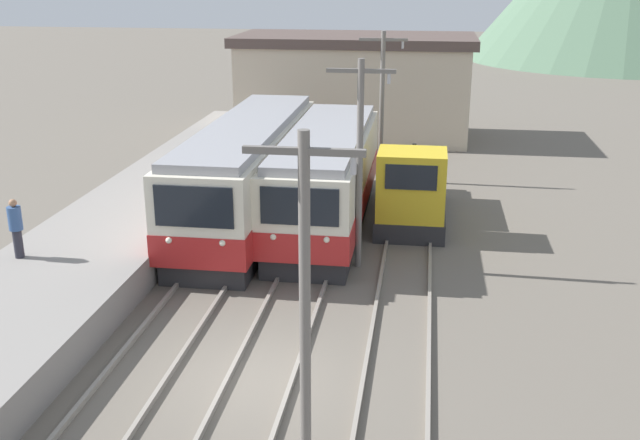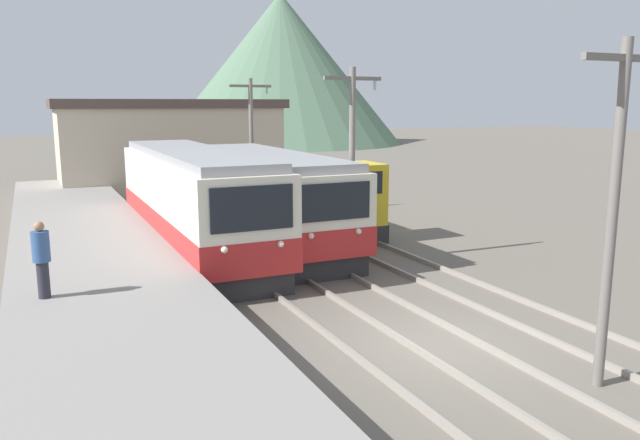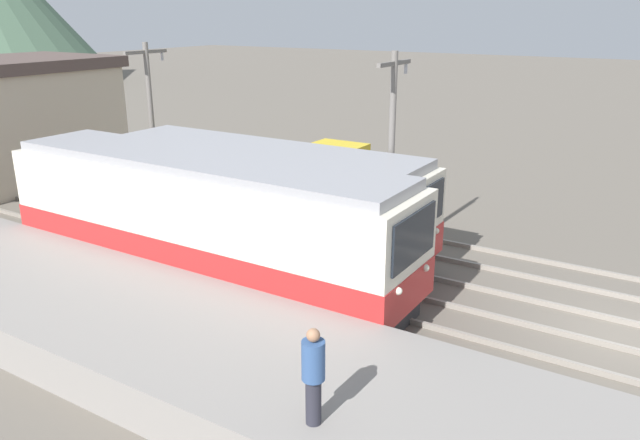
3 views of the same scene
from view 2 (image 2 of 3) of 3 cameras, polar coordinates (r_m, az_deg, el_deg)
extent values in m
plane|color=#665E54|center=(14.13, 10.30, -11.28)|extent=(200.00, 200.00, 0.00)
cube|color=gray|center=(11.73, -16.24, -13.61)|extent=(4.50, 54.00, 1.00)
cube|color=gray|center=(12.60, -2.49, -13.56)|extent=(0.10, 60.00, 0.14)
cube|color=gray|center=(13.17, 3.44, -12.46)|extent=(0.10, 60.00, 0.14)
cube|color=gray|center=(13.82, 8.51, -11.41)|extent=(0.10, 60.00, 0.14)
cube|color=gray|center=(14.62, 13.31, -10.33)|extent=(0.10, 60.00, 0.14)
cube|color=gray|center=(15.59, 17.88, -9.23)|extent=(0.10, 60.00, 0.14)
cube|color=gray|center=(16.57, 21.58, -8.29)|extent=(0.10, 60.00, 0.14)
cube|color=#28282B|center=(22.55, -11.34, -2.07)|extent=(2.58, 12.17, 0.70)
cube|color=silver|center=(22.24, -11.50, 2.17)|extent=(2.80, 12.68, 2.67)
cube|color=red|center=(22.38, -11.42, 0.01)|extent=(2.84, 12.72, 0.96)
cube|color=black|center=(16.11, -6.21, 1.06)|extent=(2.24, 0.06, 1.17)
sphere|color=silver|center=(16.07, -8.73, -2.71)|extent=(0.18, 0.18, 0.18)
sphere|color=silver|center=(16.55, -3.61, -2.22)|extent=(0.18, 0.18, 0.18)
cube|color=#939399|center=(22.08, -11.64, 5.95)|extent=(2.46, 12.17, 0.28)
cube|color=#28282B|center=(23.31, -4.63, -1.48)|extent=(2.58, 10.49, 0.70)
cube|color=silver|center=(23.03, -4.69, 2.40)|extent=(2.80, 10.92, 2.48)
cube|color=red|center=(23.16, -4.66, 0.45)|extent=(2.84, 10.96, 0.89)
cube|color=black|center=(17.96, 1.40, 1.69)|extent=(2.24, 0.06, 1.09)
sphere|color=silver|center=(17.80, -0.82, -1.48)|extent=(0.18, 0.18, 0.18)
sphere|color=silver|center=(18.47, 3.54, -1.05)|extent=(0.18, 0.18, 0.18)
cube|color=#939399|center=(22.87, -4.74, 5.82)|extent=(2.46, 10.49, 0.28)
cube|color=#28282B|center=(25.63, 0.65, -0.33)|extent=(2.40, 5.85, 0.70)
cube|color=gold|center=(23.63, 2.75, 2.41)|extent=(2.28, 1.87, 2.30)
cube|color=black|center=(22.72, 3.88, 3.35)|extent=(1.68, 0.04, 0.83)
cube|color=gold|center=(26.29, -0.22, 2.27)|extent=(1.92, 3.88, 1.40)
cylinder|color=black|center=(26.17, -0.23, 4.33)|extent=(0.16, 0.16, 0.50)
cylinder|color=slate|center=(12.34, 25.12, 0.01)|extent=(0.20, 0.20, 6.34)
cube|color=slate|center=(12.19, 26.19, 13.16)|extent=(2.00, 0.12, 0.12)
cylinder|color=slate|center=(20.16, 2.93, 4.77)|extent=(0.20, 0.20, 6.34)
cube|color=slate|center=(20.07, 3.01, 12.81)|extent=(2.00, 0.12, 0.12)
cylinder|color=#B2B2B7|center=(20.45, 5.03, 12.18)|extent=(0.10, 0.10, 0.30)
cylinder|color=slate|center=(29.32, -6.28, 6.56)|extent=(0.20, 0.20, 6.34)
cube|color=slate|center=(29.26, -6.39, 12.08)|extent=(2.00, 0.12, 0.12)
cylinder|color=#B2B2B7|center=(29.52, -4.88, 11.71)|extent=(0.10, 0.10, 0.30)
cylinder|color=#282833|center=(15.05, -23.96, -5.01)|extent=(0.26, 0.26, 0.83)
cylinder|color=#335184|center=(14.88, -24.18, -2.23)|extent=(0.38, 0.38, 0.67)
sphere|color=#9E7051|center=(14.79, -24.31, -0.54)|extent=(0.22, 0.22, 0.22)
cube|color=beige|center=(37.47, -13.64, 6.13)|extent=(12.00, 6.00, 4.94)
cube|color=#51423D|center=(37.37, -13.82, 10.28)|extent=(12.60, 6.30, 0.50)
cone|color=#517056|center=(82.92, -3.59, 13.57)|extent=(31.20, 31.20, 18.94)
camera|label=1|loc=(12.43, 86.69, 17.41)|focal=42.00mm
camera|label=3|loc=(12.45, -63.09, 14.97)|focal=35.00mm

